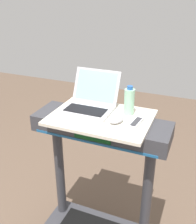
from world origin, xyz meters
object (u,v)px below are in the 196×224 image
(computer_mouse, at_px, (117,120))
(tv_remote, at_px, (136,123))
(laptop, at_px, (90,102))
(water_bottle, at_px, (129,101))

(computer_mouse, distance_m, tv_remote, 0.12)
(laptop, bearing_deg, tv_remote, -17.68)
(laptop, height_order, tv_remote, laptop)
(computer_mouse, xyz_separation_m, water_bottle, (0.03, 0.15, 0.07))
(computer_mouse, bearing_deg, water_bottle, 105.77)
(laptop, xyz_separation_m, water_bottle, (0.27, 0.02, 0.04))
(water_bottle, xyz_separation_m, tv_remote, (0.08, -0.13, -0.08))
(tv_remote, bearing_deg, water_bottle, 123.42)
(water_bottle, bearing_deg, computer_mouse, -102.66)
(computer_mouse, bearing_deg, tv_remote, 38.14)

